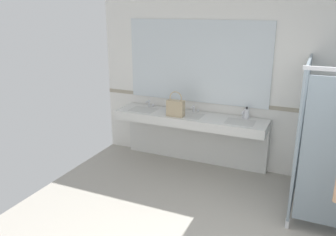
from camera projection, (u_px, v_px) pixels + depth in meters
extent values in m
cube|color=silver|center=(306.00, 92.00, 4.97)|extent=(6.59, 0.12, 2.64)
cube|color=#9E937F|center=(304.00, 111.00, 5.00)|extent=(6.59, 0.01, 0.06)
cube|color=silver|center=(189.00, 119.00, 5.45)|extent=(2.41, 0.56, 0.14)
cube|color=silver|center=(194.00, 140.00, 5.79)|extent=(2.41, 0.08, 0.73)
cube|color=beige|center=(143.00, 113.00, 5.73)|extent=(0.42, 0.31, 0.11)
cylinder|color=silver|center=(149.00, 103.00, 5.89)|extent=(0.04, 0.04, 0.11)
cylinder|color=silver|center=(148.00, 101.00, 5.82)|extent=(0.03, 0.11, 0.03)
sphere|color=silver|center=(153.00, 105.00, 5.88)|extent=(0.04, 0.04, 0.04)
cube|color=beige|center=(189.00, 119.00, 5.42)|extent=(0.42, 0.31, 0.11)
cylinder|color=silver|center=(194.00, 109.00, 5.58)|extent=(0.04, 0.04, 0.11)
cylinder|color=silver|center=(193.00, 107.00, 5.51)|extent=(0.03, 0.11, 0.03)
sphere|color=silver|center=(198.00, 110.00, 5.57)|extent=(0.04, 0.04, 0.04)
cube|color=beige|center=(240.00, 125.00, 5.11)|extent=(0.42, 0.31, 0.11)
cylinder|color=silver|center=(244.00, 115.00, 5.27)|extent=(0.04, 0.04, 0.11)
cylinder|color=silver|center=(243.00, 113.00, 5.20)|extent=(0.03, 0.11, 0.03)
sphere|color=silver|center=(248.00, 117.00, 5.26)|extent=(0.04, 0.04, 0.04)
cube|color=silver|center=(197.00, 62.00, 5.44)|extent=(2.31, 0.02, 1.28)
cube|color=gray|center=(301.00, 131.00, 4.36)|extent=(0.03, 1.44, 1.76)
cylinder|color=silver|center=(287.00, 223.00, 4.07)|extent=(0.05, 0.05, 0.12)
cube|color=tan|center=(176.00, 108.00, 5.34)|extent=(0.27, 0.12, 0.25)
torus|color=tan|center=(176.00, 98.00, 5.29)|extent=(0.20, 0.02, 0.20)
cylinder|color=white|center=(246.00, 114.00, 5.22)|extent=(0.07, 0.07, 0.15)
cylinder|color=black|center=(247.00, 108.00, 5.19)|extent=(0.03, 0.03, 0.04)
cylinder|color=white|center=(171.00, 112.00, 5.42)|extent=(0.07, 0.07, 0.11)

